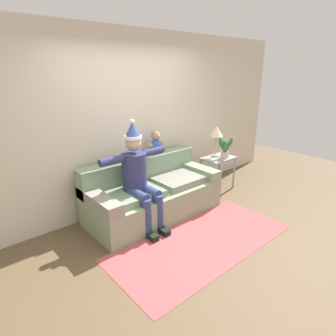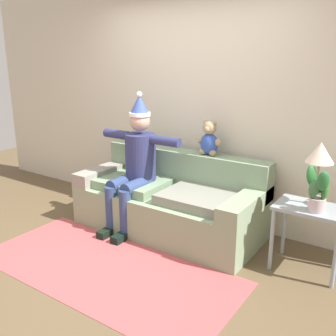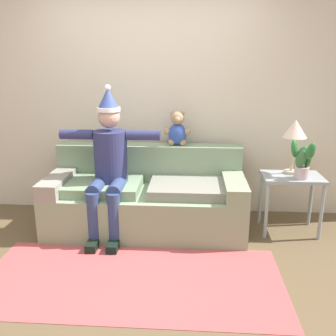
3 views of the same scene
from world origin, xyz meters
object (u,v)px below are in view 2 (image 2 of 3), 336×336
(person_seated, at_px, (135,161))
(side_table, at_px, (310,218))
(teddy_bear, at_px, (209,140))
(table_lamp, at_px, (320,156))
(potted_plant, at_px, (318,190))
(couch, at_px, (171,201))

(person_seated, distance_m, side_table, 1.88)
(teddy_bear, distance_m, side_table, 1.33)
(teddy_bear, height_order, side_table, teddy_bear)
(teddy_bear, xyz_separation_m, table_lamp, (1.19, -0.23, 0.04))
(teddy_bear, distance_m, potted_plant, 1.33)
(person_seated, distance_m, potted_plant, 1.92)
(teddy_bear, bearing_deg, table_lamp, -10.99)
(couch, height_order, side_table, couch)
(side_table, relative_size, potted_plant, 1.55)
(couch, relative_size, teddy_bear, 5.35)
(teddy_bear, bearing_deg, potted_plant, -18.09)
(table_lamp, xyz_separation_m, potted_plant, (0.05, -0.18, -0.25))
(table_lamp, height_order, potted_plant, table_lamp)
(couch, bearing_deg, side_table, -1.24)
(side_table, relative_size, table_lamp, 1.10)
(teddy_bear, bearing_deg, side_table, -14.79)
(couch, distance_m, side_table, 1.51)
(couch, relative_size, person_seated, 1.35)
(couch, distance_m, person_seated, 0.59)
(couch, distance_m, teddy_bear, 0.80)
(potted_plant, bearing_deg, teddy_bear, 161.91)
(person_seated, relative_size, side_table, 2.47)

